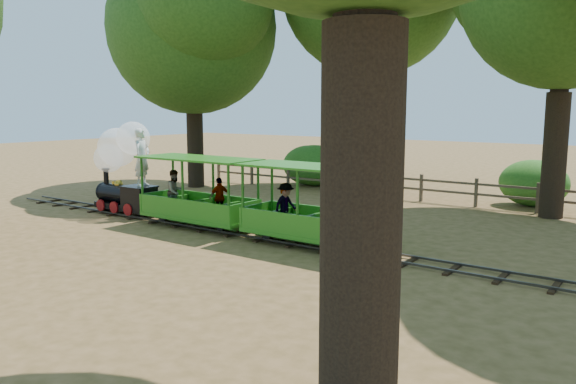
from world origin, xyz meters
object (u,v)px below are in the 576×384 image
Objects in this scene: carriage_front at (197,200)px; carriage_rear at (310,215)px; fence at (396,184)px; locomotive at (123,161)px.

carriage_front is 1.00× the size of carriage_rear.
fence is (-1.39, 8.02, -0.21)m from carriage_rear.
locomotive is 0.83× the size of carriage_front.
carriage_front is at bearing -107.33° from fence.
carriage_front is at bearing -180.00° from carriage_rear.
carriage_rear is 8.14m from fence.
locomotive is at bearing 178.35° from carriage_front.
locomotive is 0.83× the size of carriage_rear.
locomotive is 0.17× the size of fence.
carriage_front reaches higher than fence.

